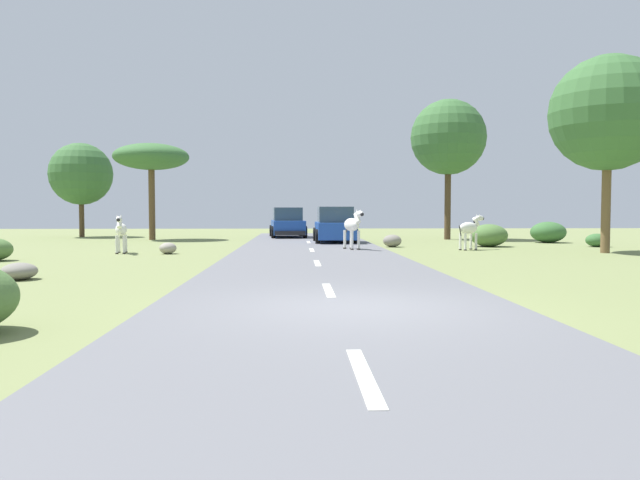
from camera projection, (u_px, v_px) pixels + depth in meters
ground_plane at (355, 310)px, 9.58m from camera, size 90.00×90.00×0.00m
road at (335, 308)px, 9.56m from camera, size 6.00×64.00×0.05m
lane_markings at (340, 318)px, 8.56m from camera, size 0.16×56.00×0.01m
zebra_0 at (353, 225)px, 23.91m from camera, size 0.81×1.65×1.62m
zebra_1 at (121, 230)px, 22.28m from camera, size 0.57×1.54×1.46m
zebra_2 at (470, 228)px, 24.32m from camera, size 1.37×1.07×1.47m
car_0 at (288, 224)px, 35.38m from camera, size 2.28×4.46×1.74m
car_1 at (335, 226)px, 29.60m from camera, size 2.05×4.36×1.74m
tree_0 at (151, 158)px, 32.78m from camera, size 4.09×4.09×5.27m
tree_1 at (81, 174)px, 36.32m from camera, size 3.74×3.74×5.71m
tree_3 at (608, 114)px, 22.38m from camera, size 4.30×4.30×7.39m
tree_5 at (448, 138)px, 33.21m from camera, size 4.16×4.16×7.76m
bush_2 at (548, 232)px, 29.99m from camera, size 1.75×1.58×1.05m
bush_3 at (489, 235)px, 26.62m from camera, size 1.67×1.50×1.00m
bush_4 at (597, 240)px, 26.47m from camera, size 0.98×0.88×0.59m
rock_0 at (392, 241)px, 26.35m from camera, size 0.81×0.78×0.55m
rock_1 at (168, 248)px, 22.09m from camera, size 0.62×0.67×0.42m
rock_2 at (19, 271)px, 13.74m from camera, size 0.79×0.86×0.39m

